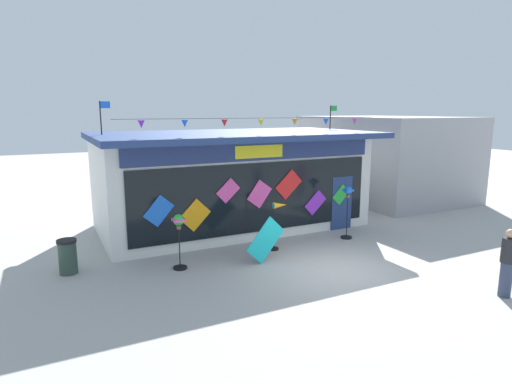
{
  "coord_description": "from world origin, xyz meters",
  "views": [
    {
      "loc": [
        -7.11,
        -9.22,
        4.41
      ],
      "look_at": [
        -0.86,
        3.23,
        1.75
      ],
      "focal_mm": 30.04,
      "sensor_mm": 36.0,
      "label": 1
    }
  ],
  "objects": [
    {
      "name": "wind_spinner_left",
      "position": [
        -0.53,
        2.32,
        1.1
      ],
      "size": [
        0.63,
        0.34,
        1.56
      ],
      "color": "black",
      "rests_on": "ground_plane"
    },
    {
      "name": "display_kite_on_ground",
      "position": [
        -1.45,
        1.42,
        0.68
      ],
      "size": [
        1.35,
        0.23,
        1.35
      ],
      "primitive_type": "cube",
      "rotation": [
        -0.16,
        0.79,
        0.0
      ],
      "color": "#19B7BC",
      "rests_on": "ground_plane"
    },
    {
      "name": "wind_spinner_center_left",
      "position": [
        2.21,
        2.28,
        1.27
      ],
      "size": [
        0.4,
        0.4,
        1.86
      ],
      "color": "black",
      "rests_on": "ground_plane"
    },
    {
      "name": "kite_shop_building",
      "position": [
        -0.7,
        5.66,
        1.84
      ],
      "size": [
        10.08,
        5.62,
        4.71
      ],
      "color": "silver",
      "rests_on": "ground_plane"
    },
    {
      "name": "wind_spinner_far_left",
      "position": [
        -3.87,
        2.02,
        1.15
      ],
      "size": [
        0.39,
        0.39,
        1.59
      ],
      "color": "black",
      "rests_on": "ground_plane"
    },
    {
      "name": "ground_plane",
      "position": [
        0.0,
        0.0,
        0.0
      ],
      "size": [
        80.0,
        80.0,
        0.0
      ],
      "primitive_type": "plane",
      "color": "#ADAAA5"
    },
    {
      "name": "person_mid_plaza",
      "position": [
        2.57,
        -3.27,
        0.86
      ],
      "size": [
        0.34,
        0.34,
        1.68
      ],
      "rotation": [
        0.0,
        0.0,
        5.33
      ],
      "color": "#333D56",
      "rests_on": "ground_plane"
    },
    {
      "name": "neighbour_building",
      "position": [
        8.66,
        7.52,
        2.05
      ],
      "size": [
        5.71,
        7.86,
        4.11
      ],
      "primitive_type": "cube",
      "color": "#99999E",
      "rests_on": "ground_plane"
    },
    {
      "name": "trash_bin",
      "position": [
        -6.71,
        3.05,
        0.49
      ],
      "size": [
        0.52,
        0.52,
        0.96
      ],
      "color": "#2D4238",
      "rests_on": "ground_plane"
    }
  ]
}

